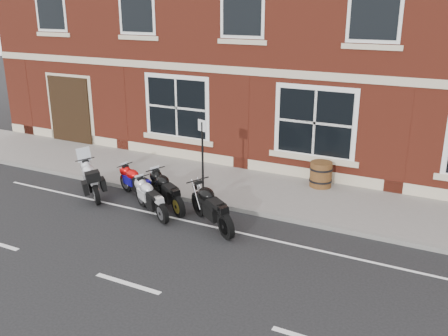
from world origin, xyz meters
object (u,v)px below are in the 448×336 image
Objects in this scene: barrel_planter at (321,174)px; parking_sign at (203,153)px; moto_sport_red at (137,182)px; moto_sport_silver at (152,197)px; moto_naked_black at (212,205)px; moto_touring_silver at (92,178)px; moto_sport_black at (168,190)px.

parking_sign is at bearing -139.26° from barrel_planter.
moto_sport_red is 1.03× the size of moto_sport_silver.
parking_sign is (-2.77, -2.39, 0.93)m from barrel_planter.
moto_sport_red is at bearing 110.86° from moto_naked_black.
moto_touring_silver is 2.39m from moto_sport_silver.
moto_touring_silver is 6.87m from barrel_planter.
moto_touring_silver reaches higher than moto_naked_black.
moto_touring_silver is 0.72× the size of parking_sign.
moto_sport_silver is 1.90m from parking_sign.
moto_touring_silver is at bearing 121.86° from moto_naked_black.
moto_sport_black is 2.31× the size of barrel_planter.
moto_touring_silver is at bearing 128.10° from moto_sport_black.
moto_touring_silver is at bearing 112.86° from moto_sport_silver.
barrel_planter is (1.72, 3.77, -0.07)m from moto_naked_black.
moto_sport_red is at bearing 83.80° from moto_sport_silver.
parking_sign reaches higher than barrel_planter.
moto_touring_silver is 0.93× the size of moto_sport_red.
moto_sport_red is (1.26, 0.50, -0.07)m from moto_touring_silver.
moto_naked_black is 1.94m from parking_sign.
moto_sport_silver is (1.10, -0.84, 0.02)m from moto_sport_red.
moto_sport_red is 2.19m from parking_sign.
moto_touring_silver is 2.50m from moto_sport_black.
moto_sport_black reaches higher than moto_sport_red.
moto_sport_red is 1.26m from moto_sport_black.
moto_sport_silver is at bearing -159.51° from moto_sport_black.
moto_sport_silver is 0.74× the size of parking_sign.
moto_sport_red is 0.92× the size of moto_naked_black.
moto_naked_black is 0.83× the size of parking_sign.
barrel_planter is 3.78m from parking_sign.
moto_sport_black reaches higher than barrel_planter.
moto_naked_black is at bearing -33.75° from parking_sign.
moto_touring_silver is 0.96× the size of moto_sport_silver.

